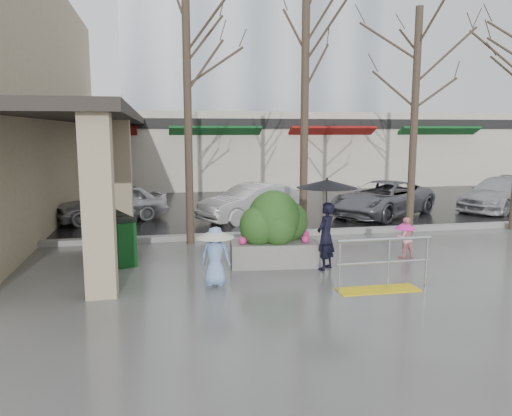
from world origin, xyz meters
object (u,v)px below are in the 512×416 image
object	(u,v)px
tree_mideast	(417,66)
planter	(274,229)
handrail	(382,271)
car_c	(382,199)
tree_midwest	(305,49)
car_d	(499,194)
child_blue	(215,250)
news_boxes	(115,236)
car_b	(252,202)
child_pink	(405,235)
tree_west	(187,51)
woman	(326,209)
car_a	(112,203)

from	to	relation	value
tree_mideast	planter	world-z (taller)	tree_mideast
handrail	car_c	distance (m)	8.72
tree_midwest	car_d	xyz separation A→B (m)	(8.90, 3.48, -4.60)
tree_midwest	child_blue	xyz separation A→B (m)	(-2.95, -3.87, -4.51)
news_boxes	car_b	xyz separation A→B (m)	(4.19, 4.48, 0.07)
child_pink	child_blue	world-z (taller)	child_blue
car_c	child_blue	bearing A→B (deg)	-78.41
tree_west	tree_midwest	size ratio (longest dim) A/B	0.97
car_c	tree_mideast	bearing A→B (deg)	-44.53
woman	car_a	bearing A→B (deg)	-97.72
child_pink	car_c	size ratio (longest dim) A/B	0.22
car_d	handrail	bearing A→B (deg)	-78.07
tree_mideast	child_blue	bearing A→B (deg)	-148.22
handrail	news_boxes	xyz separation A→B (m)	(-5.23, 3.44, 0.18)
tree_west	child_pink	distance (m)	7.22
child_pink	car_b	bearing A→B (deg)	-62.94
child_pink	car_b	xyz separation A→B (m)	(-2.68, 5.70, 0.07)
tree_midwest	child_pink	bearing A→B (deg)	-55.08
news_boxes	car_c	bearing A→B (deg)	5.73
car_a	car_c	bearing A→B (deg)	65.25
child_pink	car_b	distance (m)	6.30
news_boxes	car_b	bearing A→B (deg)	26.20
tree_west	tree_midwest	world-z (taller)	tree_midwest
tree_west	car_b	xyz separation A→B (m)	(2.32, 3.12, -4.45)
tree_midwest	car_a	xyz separation A→B (m)	(-5.60, 3.91, -4.60)
car_c	car_d	bearing A→B (deg)	60.61
handrail	planter	bearing A→B (deg)	125.48
tree_mideast	news_boxes	xyz separation A→B (m)	(-8.37, -1.36, -4.30)
car_a	car_c	world-z (taller)	same
tree_midwest	car_a	bearing A→B (deg)	145.08
car_c	car_a	bearing A→B (deg)	-128.94
tree_mideast	woman	size ratio (longest dim) A/B	3.17
tree_west	news_boxes	world-z (taller)	tree_west
planter	car_b	bearing A→B (deg)	84.31
tree_midwest	car_d	distance (m)	10.61
car_a	car_d	xyz separation A→B (m)	(14.50, -0.43, 0.00)
tree_mideast	woman	distance (m)	6.02
tree_mideast	child_blue	world-z (taller)	tree_mideast
planter	car_b	size ratio (longest dim) A/B	0.54
tree_midwest	car_a	size ratio (longest dim) A/B	1.89
car_c	woman	bearing A→B (deg)	-68.37
handrail	tree_west	xyz separation A→B (m)	(-3.36, 4.80, 4.71)
child_pink	tree_midwest	bearing A→B (deg)	-53.19
woman	car_b	size ratio (longest dim) A/B	0.54
child_blue	planter	size ratio (longest dim) A/B	0.58
tree_midwest	car_a	distance (m)	8.23
tree_west	woman	size ratio (longest dim) A/B	3.32
handrail	tree_midwest	bearing A→B (deg)	91.91
news_boxes	tree_west	bearing A→B (deg)	15.27
planter	news_boxes	distance (m)	3.83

